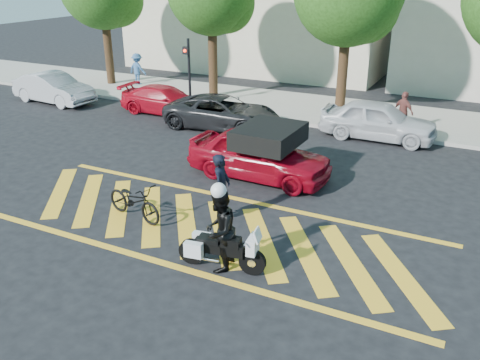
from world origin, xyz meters
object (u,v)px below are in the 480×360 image
at_px(parked_left, 165,100).
at_px(bicycle, 134,201).
at_px(parked_far_left, 54,88).
at_px(parked_mid_left, 222,112).
at_px(red_convertible, 259,154).
at_px(parked_mid_right, 378,120).
at_px(police_motorcycle, 220,249).
at_px(officer_bike, 222,188).
at_px(officer_moto, 219,230).

bearing_deg(parked_left, bicycle, -152.56).
xyz_separation_m(parked_far_left, parked_mid_left, (9.29, 0.00, -0.05)).
bearing_deg(red_convertible, bicycle, 157.61).
distance_m(parked_mid_left, parked_mid_right, 6.18).
xyz_separation_m(police_motorcycle, parked_mid_left, (-4.96, 9.29, 0.18)).
xyz_separation_m(officer_bike, parked_far_left, (-13.15, 7.19, -0.20)).
bearing_deg(officer_moto, red_convertible, -173.12).
xyz_separation_m(red_convertible, parked_mid_right, (2.47, 5.53, -0.03)).
distance_m(police_motorcycle, officer_moto, 0.46).
bearing_deg(officer_bike, parked_far_left, 49.56).
xyz_separation_m(officer_moto, red_convertible, (-1.40, 5.16, -0.18)).
distance_m(officer_bike, parked_left, 10.80).
height_order(police_motorcycle, parked_mid_left, parked_mid_left).
bearing_deg(officer_bike, parked_mid_right, -25.82).
height_order(police_motorcycle, parked_left, parked_left).
height_order(officer_bike, red_convertible, officer_bike).
bearing_deg(police_motorcycle, officer_bike, 109.28).
bearing_deg(officer_bike, red_convertible, -5.88).
height_order(red_convertible, parked_left, red_convertible).
xyz_separation_m(officer_bike, parked_left, (-7.23, 8.01, -0.30)).
height_order(officer_moto, parked_mid_left, officer_moto).
height_order(parked_mid_left, parked_mid_right, parked_mid_right).
bearing_deg(parked_left, parked_mid_left, -105.95).
distance_m(bicycle, parked_mid_left, 8.36).
bearing_deg(red_convertible, officer_moto, -163.36).
relative_size(parked_left, parked_mid_left, 0.88).
bearing_deg(parked_far_left, parked_mid_right, -80.09).
relative_size(police_motorcycle, parked_far_left, 0.47).
xyz_separation_m(officer_bike, officer_moto, (1.08, -2.10, 0.04)).
bearing_deg(parked_far_left, bicycle, -121.79).
bearing_deg(bicycle, police_motorcycle, -97.43).
bearing_deg(parked_mid_left, officer_bike, -156.61).
relative_size(red_convertible, parked_mid_left, 0.95).
relative_size(police_motorcycle, red_convertible, 0.44).
height_order(officer_bike, parked_left, officer_bike).
xyz_separation_m(officer_moto, parked_left, (-8.31, 10.11, -0.34)).
bearing_deg(bicycle, parked_far_left, 65.52).
bearing_deg(red_convertible, parked_far_left, 73.61).
bearing_deg(parked_left, officer_bike, -140.22).
bearing_deg(bicycle, parked_mid_left, 24.19).
distance_m(police_motorcycle, parked_mid_left, 10.54).
xyz_separation_m(red_convertible, parked_far_left, (-12.83, 4.13, -0.06)).
height_order(police_motorcycle, parked_far_left, parked_far_left).
distance_m(parked_far_left, parked_left, 5.98).
relative_size(officer_moto, red_convertible, 0.42).
bearing_deg(parked_mid_left, parked_mid_right, -81.76).
distance_m(police_motorcycle, parked_mid_right, 10.75).
relative_size(parked_far_left, parked_mid_right, 0.99).
bearing_deg(officer_bike, police_motorcycle, -164.19).
bearing_deg(parked_mid_right, parked_far_left, 95.21).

